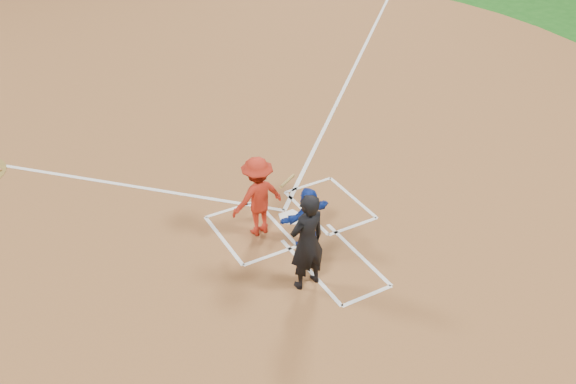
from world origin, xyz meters
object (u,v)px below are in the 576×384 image
batter_at_plate (258,197)px  umpire (307,242)px  home_plate (291,217)px  catcher (308,217)px

batter_at_plate → umpire: bearing=-89.3°
home_plate → umpire: 2.34m
home_plate → umpire: size_ratio=0.30×
catcher → umpire: umpire is taller
catcher → batter_at_plate: (-0.69, 0.82, 0.23)m
umpire → batter_at_plate: bearing=-94.9°
catcher → batter_at_plate: batter_at_plate is taller
home_plate → catcher: 1.11m
umpire → batter_at_plate: 1.88m
catcher → batter_at_plate: bearing=-58.0°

